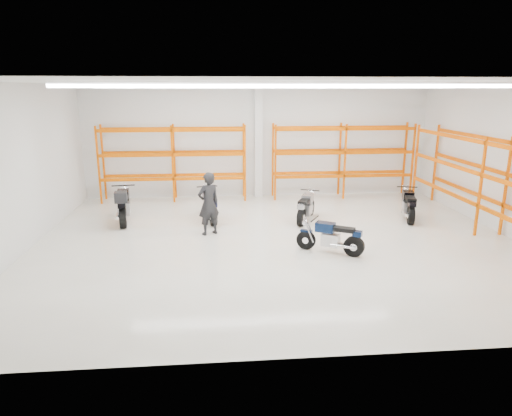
{
  "coord_description": "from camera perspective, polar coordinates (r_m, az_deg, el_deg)",
  "views": [
    {
      "loc": [
        -1.76,
        -12.6,
        4.33
      ],
      "look_at": [
        -0.58,
        0.5,
        0.89
      ],
      "focal_mm": 32.0,
      "sensor_mm": 36.0,
      "label": 1
    }
  ],
  "objects": [
    {
      "name": "motorcycle_back_d",
      "position": [
        16.38,
        18.5,
        0.29
      ],
      "size": [
        0.87,
        2.05,
        1.03
      ],
      "color": "black",
      "rests_on": "ground"
    },
    {
      "name": "room_shell",
      "position": [
        12.79,
        2.81,
        9.94
      ],
      "size": [
        14.02,
        12.02,
        4.51
      ],
      "color": "white",
      "rests_on": "ground"
    },
    {
      "name": "pallet_racking_side",
      "position": [
        15.26,
        27.67,
        3.48
      ],
      "size": [
        0.87,
        9.07,
        3.0
      ],
      "color": "#E66B00",
      "rests_on": "ground"
    },
    {
      "name": "structural_column",
      "position": [
        18.62,
        0.31,
        8.24
      ],
      "size": [
        0.32,
        0.32,
        4.5
      ],
      "primitive_type": "cube",
      "color": "white",
      "rests_on": "ground"
    },
    {
      "name": "standing_man",
      "position": [
        13.88,
        -5.95,
        0.54
      ],
      "size": [
        0.84,
        0.74,
        1.93
      ],
      "primitive_type": "imported",
      "rotation": [
        0.0,
        0.0,
        3.64
      ],
      "color": "black",
      "rests_on": "ground"
    },
    {
      "name": "motorcycle_main",
      "position": [
        12.5,
        9.59,
        -3.72
      ],
      "size": [
        1.7,
        1.06,
        0.93
      ],
      "color": "black",
      "rests_on": "ground"
    },
    {
      "name": "motorcycle_back_c",
      "position": [
        15.4,
        6.23,
        -0.01
      ],
      "size": [
        1.0,
        1.86,
        0.97
      ],
      "color": "black",
      "rests_on": "ground"
    },
    {
      "name": "pallet_racking_back_right",
      "position": [
        18.97,
        10.75,
        6.69
      ],
      "size": [
        5.67,
        0.87,
        3.0
      ],
      "color": "#E66B00",
      "rests_on": "ground"
    },
    {
      "name": "motorcycle_back_a",
      "position": [
        15.71,
        -16.27,
        0.3
      ],
      "size": [
        0.81,
        2.41,
        1.24
      ],
      "color": "black",
      "rests_on": "ground"
    },
    {
      "name": "ground",
      "position": [
        13.44,
        2.65,
        -4.16
      ],
      "size": [
        14.0,
        14.0,
        0.0
      ],
      "primitive_type": "plane",
      "color": "beige",
      "rests_on": "ground"
    },
    {
      "name": "motorcycle_back_b",
      "position": [
        15.51,
        -5.78,
        0.27
      ],
      "size": [
        0.71,
        2.16,
        1.06
      ],
      "color": "black",
      "rests_on": "ground"
    },
    {
      "name": "pallet_racking_back_left",
      "position": [
        18.33,
        -10.3,
        6.44
      ],
      "size": [
        5.67,
        0.87,
        3.0
      ],
      "color": "#E66B00",
      "rests_on": "ground"
    }
  ]
}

